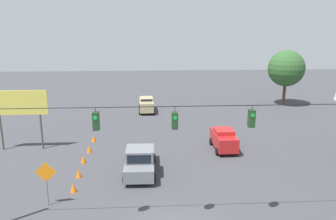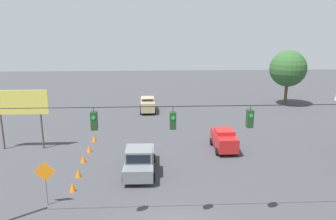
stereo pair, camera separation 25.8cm
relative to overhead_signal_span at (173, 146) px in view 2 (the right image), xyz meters
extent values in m
cylinder|color=black|center=(-0.01, 0.00, 2.16)|extent=(20.58, 0.04, 0.04)
cube|color=#1E3D1E|center=(-4.01, 0.00, 1.46)|extent=(0.32, 0.36, 0.93)
cylinder|color=black|center=(-4.01, 0.00, 2.04)|extent=(0.03, 0.03, 0.23)
cylinder|color=green|center=(-4.01, 0.19, 1.67)|extent=(0.20, 0.02, 0.20)
cube|color=#1E3D1E|center=(-0.01, 0.00, 1.41)|extent=(0.32, 0.36, 0.88)
cylinder|color=black|center=(-0.01, 0.00, 2.00)|extent=(0.03, 0.03, 0.31)
cylinder|color=green|center=(-0.01, 0.19, 1.61)|extent=(0.20, 0.02, 0.20)
cube|color=#1E3D1E|center=(3.99, 0.00, 1.46)|extent=(0.32, 0.36, 0.95)
cylinder|color=black|center=(3.99, 0.00, 2.04)|extent=(0.03, 0.03, 0.22)
cylinder|color=green|center=(3.99, 0.19, 1.67)|extent=(0.20, 0.02, 0.20)
cube|color=tan|center=(1.58, -25.49, -3.62)|extent=(1.86, 4.47, 1.21)
cube|color=tan|center=(1.58, -25.49, -2.83)|extent=(1.66, 1.99, 0.36)
cube|color=black|center=(1.56, -24.50, -2.83)|extent=(1.41, 0.05, 0.25)
cylinder|color=black|center=(2.43, -24.03, -4.22)|extent=(0.23, 0.64, 0.64)
cylinder|color=black|center=(0.67, -24.07, -4.22)|extent=(0.23, 0.64, 0.64)
cylinder|color=black|center=(2.49, -26.91, -4.22)|extent=(0.23, 0.64, 0.64)
cylinder|color=black|center=(0.74, -26.95, -4.22)|extent=(0.23, 0.64, 0.64)
cube|color=red|center=(-5.32, -11.22, -3.62)|extent=(1.75, 4.02, 1.22)
cube|color=red|center=(-5.32, -11.22, -2.83)|extent=(1.59, 1.78, 0.36)
cube|color=black|center=(-5.31, -12.11, -2.83)|extent=(1.36, 0.04, 0.25)
cylinder|color=black|center=(-6.16, -12.53, -4.22)|extent=(0.23, 0.64, 0.64)
cylinder|color=black|center=(-4.46, -12.50, -4.22)|extent=(0.23, 0.64, 0.64)
cylinder|color=black|center=(-6.19, -9.93, -4.22)|extent=(0.23, 0.64, 0.64)
cylinder|color=black|center=(-4.49, -9.91, -4.22)|extent=(0.23, 0.64, 0.64)
cube|color=slate|center=(2.02, -6.98, -3.77)|extent=(2.20, 5.59, 0.90)
cube|color=slate|center=(2.03, -6.31, -2.87)|extent=(1.97, 2.04, 0.90)
cube|color=black|center=(2.05, -5.30, -2.87)|extent=(1.68, 0.05, 0.63)
cylinder|color=black|center=(3.10, -5.19, -4.22)|extent=(0.23, 0.64, 0.64)
cylinder|color=black|center=(1.00, -5.15, -4.22)|extent=(0.23, 0.64, 0.64)
cylinder|color=black|center=(3.03, -8.80, -4.22)|extent=(0.23, 0.64, 0.64)
cylinder|color=black|center=(0.93, -8.76, -4.22)|extent=(0.23, 0.64, 0.64)
cone|color=orange|center=(6.38, -4.04, -4.21)|extent=(0.42, 0.42, 0.66)
cone|color=orange|center=(6.47, -6.24, -4.21)|extent=(0.42, 0.42, 0.66)
cone|color=orange|center=(6.64, -8.93, -4.21)|extent=(0.42, 0.42, 0.66)
cone|color=orange|center=(6.57, -11.24, -4.21)|extent=(0.42, 0.42, 0.66)
cone|color=orange|center=(6.61, -14.03, -4.21)|extent=(0.42, 0.42, 0.66)
cylinder|color=#4C473D|center=(10.89, -12.42, -2.94)|extent=(0.16, 0.16, 3.20)
cylinder|color=#4C473D|center=(14.37, -12.42, -2.94)|extent=(0.16, 0.16, 3.20)
cube|color=#D8CC4C|center=(12.63, -12.42, -0.26)|extent=(4.96, 0.12, 2.17)
cylinder|color=slate|center=(7.53, -2.38, -3.64)|extent=(0.06, 0.06, 1.80)
cube|color=orange|center=(7.53, -2.38, -2.34)|extent=(1.27, 0.04, 1.27)
cylinder|color=#4C3823|center=(-17.79, -28.12, -2.63)|extent=(0.42, 0.42, 3.83)
sphere|color=#2D5628|center=(-17.79, -28.12, 0.66)|extent=(5.00, 5.00, 5.00)
camera|label=1|loc=(1.34, 16.08, 5.98)|focal=35.00mm
camera|label=2|loc=(1.08, 16.10, 5.98)|focal=35.00mm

